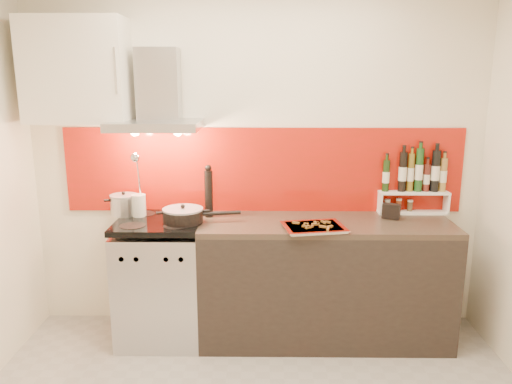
{
  "coord_description": "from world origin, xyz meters",
  "views": [
    {
      "loc": [
        0.04,
        -2.33,
        1.91
      ],
      "look_at": [
        0.0,
        0.95,
        1.15
      ],
      "focal_mm": 35.0,
      "sensor_mm": 36.0,
      "label": 1
    }
  ],
  "objects_px": {
    "counter": "(324,280)",
    "pepper_mill": "(209,192)",
    "range_stove": "(161,281)",
    "saute_pan": "(184,215)",
    "stock_pot": "(124,205)",
    "baking_tray": "(314,227)"
  },
  "relations": [
    {
      "from": "saute_pan",
      "to": "pepper_mill",
      "type": "distance_m",
      "value": 0.27
    },
    {
      "from": "saute_pan",
      "to": "range_stove",
      "type": "bearing_deg",
      "value": 163.29
    },
    {
      "from": "counter",
      "to": "pepper_mill",
      "type": "xyz_separation_m",
      "value": [
        -0.85,
        0.12,
        0.64
      ]
    },
    {
      "from": "counter",
      "to": "stock_pot",
      "type": "relative_size",
      "value": 8.83
    },
    {
      "from": "range_stove",
      "to": "stock_pot",
      "type": "height_order",
      "value": "stock_pot"
    },
    {
      "from": "stock_pot",
      "to": "baking_tray",
      "type": "relative_size",
      "value": 0.45
    },
    {
      "from": "stock_pot",
      "to": "range_stove",
      "type": "bearing_deg",
      "value": -25.94
    },
    {
      "from": "counter",
      "to": "pepper_mill",
      "type": "height_order",
      "value": "pepper_mill"
    },
    {
      "from": "counter",
      "to": "baking_tray",
      "type": "bearing_deg",
      "value": -120.14
    },
    {
      "from": "stock_pot",
      "to": "pepper_mill",
      "type": "height_order",
      "value": "pepper_mill"
    },
    {
      "from": "range_stove",
      "to": "pepper_mill",
      "type": "bearing_deg",
      "value": 19.29
    },
    {
      "from": "counter",
      "to": "pepper_mill",
      "type": "distance_m",
      "value": 1.07
    },
    {
      "from": "baking_tray",
      "to": "pepper_mill",
      "type": "bearing_deg",
      "value": 157.9
    },
    {
      "from": "counter",
      "to": "range_stove",
      "type": "bearing_deg",
      "value": -179.77
    },
    {
      "from": "saute_pan",
      "to": "counter",
      "type": "bearing_deg",
      "value": 3.57
    },
    {
      "from": "pepper_mill",
      "to": "baking_tray",
      "type": "distance_m",
      "value": 0.82
    },
    {
      "from": "stock_pot",
      "to": "saute_pan",
      "type": "distance_m",
      "value": 0.51
    },
    {
      "from": "counter",
      "to": "saute_pan",
      "type": "height_order",
      "value": "saute_pan"
    },
    {
      "from": "saute_pan",
      "to": "baking_tray",
      "type": "bearing_deg",
      "value": -7.68
    },
    {
      "from": "range_stove",
      "to": "stock_pot",
      "type": "xyz_separation_m",
      "value": [
        -0.28,
        0.14,
        0.54
      ]
    },
    {
      "from": "counter",
      "to": "pepper_mill",
      "type": "relative_size",
      "value": 4.63
    },
    {
      "from": "counter",
      "to": "stock_pot",
      "type": "height_order",
      "value": "stock_pot"
    }
  ]
}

